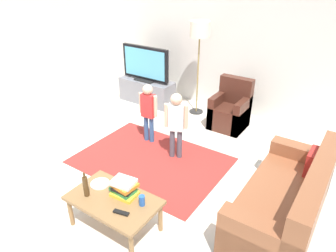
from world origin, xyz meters
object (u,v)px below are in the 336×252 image
(child_near_tv, at_px, (148,108))
(soda_can, at_px, (142,200))
(child_center, at_px, (176,120))
(floor_lamp, at_px, (200,34))
(coffee_table, at_px, (114,202))
(couch, at_px, (290,203))
(book_stack, at_px, (124,188))
(bottle, at_px, (86,186))
(plate, at_px, (100,184))
(tv, at_px, (145,64))
(armchair, at_px, (231,111))
(tv_remote, at_px, (121,213))
(tv_stand, at_px, (147,91))

(child_near_tv, distance_m, soda_can, 2.06)
(child_center, bearing_deg, floor_lamp, 108.68)
(floor_lamp, distance_m, coffee_table, 3.52)
(couch, distance_m, book_stack, 1.87)
(child_near_tv, distance_m, bottle, 1.99)
(book_stack, height_order, plate, book_stack)
(floor_lamp, xyz_separation_m, soda_can, (1.09, -3.13, -1.06))
(tv, relative_size, armchair, 1.22)
(tv_remote, bearing_deg, tv_stand, 110.25)
(armchair, height_order, floor_lamp, floor_lamp)
(child_near_tv, distance_m, book_stack, 1.90)
(tv, height_order, child_center, tv)
(child_center, distance_m, tv_remote, 1.81)
(couch, relative_size, floor_lamp, 1.01)
(floor_lamp, xyz_separation_m, coffee_table, (0.77, -3.23, -1.17))
(child_near_tv, height_order, soda_can, child_near_tv)
(tv_stand, height_order, couch, couch)
(tv, bearing_deg, plate, -61.48)
(armchair, bearing_deg, soda_can, -84.56)
(tv, distance_m, bottle, 3.58)
(plate, bearing_deg, tv_stand, 118.35)
(tv_stand, xyz_separation_m, soda_can, (2.23, -2.98, 0.24))
(book_stack, distance_m, soda_can, 0.27)
(soda_can, xyz_separation_m, plate, (-0.62, 0.00, -0.05))
(tv, bearing_deg, soda_can, -53.02)
(armchair, height_order, bottle, armchair)
(couch, xyz_separation_m, floor_lamp, (-2.36, 2.06, 1.25))
(coffee_table, distance_m, book_stack, 0.19)
(tv_stand, distance_m, floor_lamp, 1.73)
(couch, distance_m, coffee_table, 1.98)
(child_center, height_order, book_stack, child_center)
(tv_stand, bearing_deg, plate, -61.65)
(book_stack, bearing_deg, tv_remote, -55.45)
(tv_stand, bearing_deg, couch, -28.60)
(tv, relative_size, couch, 0.61)
(coffee_table, distance_m, plate, 0.32)
(armchair, height_order, plate, armchair)
(armchair, xyz_separation_m, tv_remote, (0.18, -3.16, 0.13))
(tv, distance_m, plate, 3.39)
(armchair, height_order, tv_remote, armchair)
(soda_can, bearing_deg, bottle, -159.86)
(plate, bearing_deg, floor_lamp, 98.60)
(armchair, height_order, child_center, child_center)
(tv, height_order, floor_lamp, floor_lamp)
(coffee_table, xyz_separation_m, tv_remote, (0.22, -0.12, 0.06))
(tv, xyz_separation_m, soda_can, (2.23, -2.96, -0.37))
(tv_stand, xyz_separation_m, bottle, (1.63, -3.20, 0.30))
(child_center, distance_m, book_stack, 1.53)
(book_stack, bearing_deg, tv_stand, 123.55)
(child_near_tv, xyz_separation_m, coffee_table, (0.87, -1.78, -0.24))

